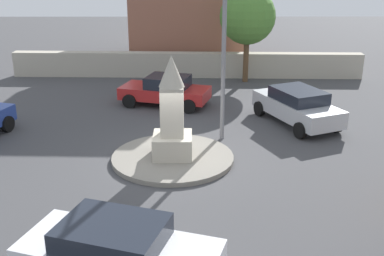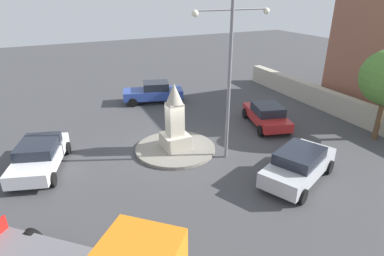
{
  "view_description": "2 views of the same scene",
  "coord_description": "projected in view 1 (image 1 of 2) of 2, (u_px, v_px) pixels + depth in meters",
  "views": [
    {
      "loc": [
        -14.97,
        -0.59,
        6.66
      ],
      "look_at": [
        -0.89,
        -0.66,
        1.5
      ],
      "focal_mm": 44.44,
      "sensor_mm": 36.0,
      "label": 1
    },
    {
      "loc": [
        -5.81,
        -13.9,
        7.85
      ],
      "look_at": [
        0.61,
        -0.74,
        1.44
      ],
      "focal_mm": 29.95,
      "sensor_mm": 36.0,
      "label": 2
    }
  ],
  "objects": [
    {
      "name": "streetlamp",
      "position": [
        224.0,
        18.0,
        16.66
      ],
      "size": [
        3.82,
        0.28,
        7.44
      ],
      "color": "slate",
      "rests_on": "ground"
    },
    {
      "name": "tree_near_wall",
      "position": [
        248.0,
        17.0,
        25.22
      ],
      "size": [
        2.98,
        2.98,
        5.05
      ],
      "color": "brown",
      "rests_on": "ground"
    },
    {
      "name": "monument",
      "position": [
        172.0,
        117.0,
        15.81
      ],
      "size": [
        1.32,
        1.32,
        3.47
      ],
      "color": "#B2AA99",
      "rests_on": "traffic_island"
    },
    {
      "name": "stone_boundary_wall",
      "position": [
        187.0,
        65.0,
        27.23
      ],
      "size": [
        1.39,
        19.9,
        1.4
      ],
      "primitive_type": "cube",
      "rotation": [
        0.0,
        0.0,
        7.82
      ],
      "color": "#B2AA99",
      "rests_on": "ground"
    },
    {
      "name": "ground_plane",
      "position": [
        173.0,
        160.0,
        16.35
      ],
      "size": [
        80.0,
        80.0,
        0.0
      ],
      "primitive_type": "plane",
      "color": "#424244"
    },
    {
      "name": "car_white_passing",
      "position": [
        118.0,
        252.0,
        10.04
      ],
      "size": [
        3.0,
        4.59,
        1.41
      ],
      "color": "silver",
      "rests_on": "ground"
    },
    {
      "name": "car_red_far_side",
      "position": [
        166.0,
        90.0,
        22.04
      ],
      "size": [
        2.85,
        4.39,
        1.39
      ],
      "color": "#B22323",
      "rests_on": "ground"
    },
    {
      "name": "car_silver_approaching",
      "position": [
        297.0,
        106.0,
        19.6
      ],
      "size": [
        4.61,
        3.27,
        1.49
      ],
      "color": "#B7BABF",
      "rests_on": "ground"
    },
    {
      "name": "traffic_island",
      "position": [
        173.0,
        158.0,
        16.32
      ],
      "size": [
        4.19,
        4.19,
        0.16
      ],
      "primitive_type": "cylinder",
      "color": "gray",
      "rests_on": "ground"
    }
  ]
}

